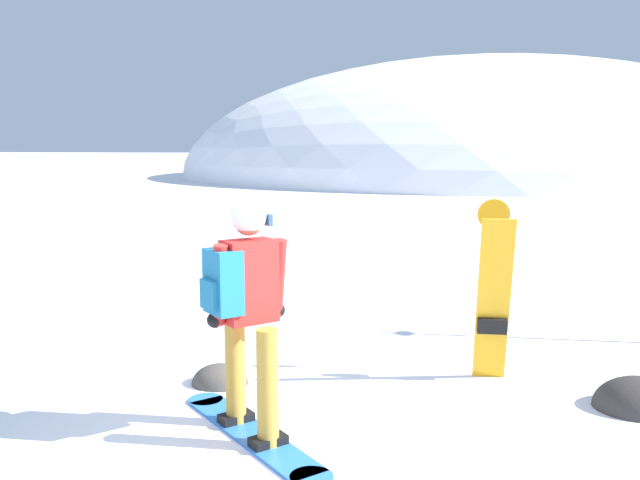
# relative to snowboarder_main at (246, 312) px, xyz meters

# --- Properties ---
(ground_plane) EXTENTS (300.00, 300.00, 0.00)m
(ground_plane) POSITION_rel_snowboarder_main_xyz_m (0.21, 0.03, -0.92)
(ground_plane) COLOR white
(ridge_peak_main) EXTENTS (38.28, 34.46, 14.79)m
(ridge_peak_main) POSITION_rel_snowboarder_main_xyz_m (5.91, 39.95, -0.92)
(ridge_peak_main) COLOR white
(ridge_peak_main) RESTS_ON ground
(snowboarder_main) EXTENTS (1.32, 1.45, 1.71)m
(snowboarder_main) POSITION_rel_snowboarder_main_xyz_m (0.00, 0.00, 0.00)
(snowboarder_main) COLOR blue
(snowboarder_main) RESTS_ON ground
(spare_snowboard) EXTENTS (0.28, 0.44, 1.61)m
(spare_snowboard) POSITION_rel_snowboarder_main_xyz_m (1.86, 1.36, -0.10)
(spare_snowboard) COLOR orange
(spare_snowboard) RESTS_ON ground
(rock_dark) EXTENTS (0.50, 0.42, 0.35)m
(rock_dark) POSITION_rel_snowboarder_main_xyz_m (-0.49, 1.02, -0.92)
(rock_dark) COLOR #4C4742
(rock_dark) RESTS_ON ground
(rock_mid) EXTENTS (0.72, 0.61, 0.51)m
(rock_mid) POSITION_rel_snowboarder_main_xyz_m (2.96, 0.90, -0.92)
(rock_mid) COLOR #383333
(rock_mid) RESTS_ON ground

